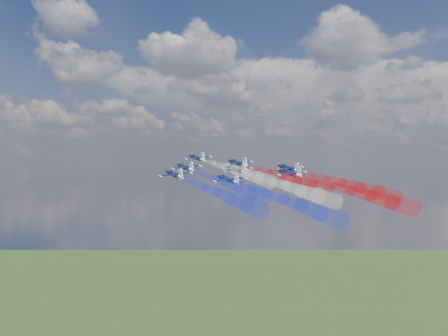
% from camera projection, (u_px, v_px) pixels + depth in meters
% --- Properties ---
extents(jet_lead, '(15.81, 15.15, 6.00)m').
position_uv_depth(jet_lead, '(197.00, 158.00, 167.57)').
color(jet_lead, black).
extents(trail_lead, '(33.78, 24.02, 10.33)m').
position_uv_depth(trail_lead, '(234.00, 170.00, 147.14)').
color(trail_lead, white).
extents(jet_inner_left, '(15.81, 15.15, 6.00)m').
position_uv_depth(jet_inner_left, '(185.00, 167.00, 151.19)').
color(jet_inner_left, black).
extents(trail_inner_left, '(33.78, 24.02, 10.33)m').
position_uv_depth(trail_inner_left, '(225.00, 183.00, 130.76)').
color(trail_inner_left, '#1B31EA').
extents(jet_inner_right, '(15.81, 15.15, 6.00)m').
position_uv_depth(jet_inner_right, '(238.00, 163.00, 161.61)').
color(jet_inner_right, black).
extents(trail_inner_right, '(33.78, 24.02, 10.33)m').
position_uv_depth(trail_inner_right, '(283.00, 176.00, 141.18)').
color(trail_inner_right, red).
extents(jet_outer_left, '(15.81, 15.15, 6.00)m').
position_uv_depth(jet_outer_left, '(174.00, 175.00, 138.68)').
color(jet_outer_left, black).
extents(trail_outer_left, '(33.78, 24.02, 10.33)m').
position_uv_depth(trail_outer_left, '(217.00, 193.00, 118.25)').
color(trail_outer_left, '#1B31EA').
extents(jet_center_third, '(15.81, 15.15, 6.00)m').
position_uv_depth(jet_center_third, '(236.00, 170.00, 147.91)').
color(jet_center_third, black).
extents(trail_center_third, '(33.78, 24.02, 10.33)m').
position_uv_depth(trail_center_third, '(286.00, 186.00, 127.48)').
color(trail_center_third, white).
extents(jet_outer_right, '(15.81, 15.15, 6.00)m').
position_uv_depth(jet_outer_right, '(289.00, 168.00, 156.74)').
color(jet_outer_right, black).
extents(trail_outer_right, '(33.78, 24.02, 10.33)m').
position_uv_depth(trail_outer_right, '(343.00, 183.00, 136.31)').
color(trail_outer_right, red).
extents(jet_rear_left, '(15.81, 15.15, 6.00)m').
position_uv_depth(jet_rear_left, '(228.00, 180.00, 131.93)').
color(jet_rear_left, black).
extents(trail_rear_left, '(33.78, 24.02, 10.33)m').
position_uv_depth(trail_rear_left, '(283.00, 200.00, 111.50)').
color(trail_rear_left, '#1B31EA').
extents(jet_rear_right, '(15.81, 15.15, 6.00)m').
position_uv_depth(jet_rear_right, '(290.00, 173.00, 141.09)').
color(jet_rear_right, black).
extents(trail_rear_right, '(33.78, 24.02, 10.33)m').
position_uv_depth(trail_rear_right, '(351.00, 191.00, 120.67)').
color(trail_rear_right, red).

